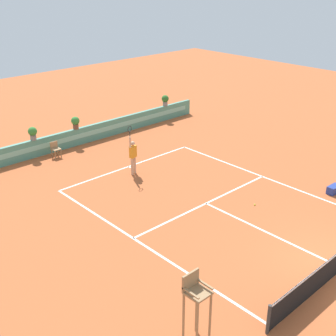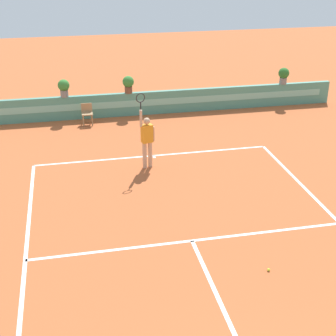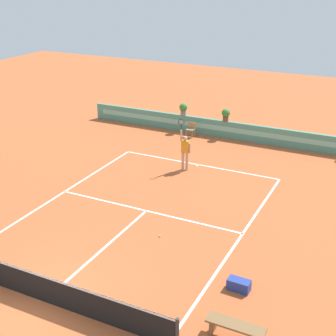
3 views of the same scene
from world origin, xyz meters
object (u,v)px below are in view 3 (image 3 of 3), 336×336
at_px(tennis_player, 185,150).
at_px(tennis_ball_near_baseline, 160,236).
at_px(gear_bag, 239,285).
at_px(ball_kid_chair, 191,129).
at_px(potted_plant_left, 183,108).
at_px(bench_courtside, 236,328).
at_px(potted_plant_centre, 226,114).

distance_m(tennis_player, tennis_ball_near_baseline, 6.52).
bearing_deg(gear_bag, ball_kid_chair, 119.55).
bearing_deg(tennis_player, potted_plant_left, 115.33).
bearing_deg(bench_courtside, tennis_player, 121.01).
xyz_separation_m(ball_kid_chair, potted_plant_centre, (1.82, 0.73, 0.93)).
relative_size(gear_bag, tennis_player, 0.27).
bearing_deg(ball_kid_chair, tennis_ball_near_baseline, -72.13).
height_order(tennis_ball_near_baseline, potted_plant_centre, potted_plant_centre).
xyz_separation_m(bench_courtside, potted_plant_centre, (-5.89, 15.38, 1.04)).
bearing_deg(bench_courtside, potted_plant_left, 119.09).
xyz_separation_m(gear_bag, potted_plant_centre, (-5.29, 13.29, 1.23)).
distance_m(gear_bag, tennis_player, 9.62).
bearing_deg(potted_plant_left, tennis_ball_near_baseline, -69.46).
distance_m(ball_kid_chair, potted_plant_left, 1.45).
xyz_separation_m(tennis_player, potted_plant_left, (-2.55, 5.38, 0.36)).
xyz_separation_m(gear_bag, tennis_ball_near_baseline, (-3.63, 1.72, -0.15)).
bearing_deg(tennis_player, bench_courtside, -58.99).
distance_m(gear_bag, tennis_ball_near_baseline, 4.02).
bearing_deg(tennis_ball_near_baseline, potted_plant_centre, 98.20).
xyz_separation_m(tennis_ball_near_baseline, potted_plant_left, (-4.33, 11.56, 1.38)).
bearing_deg(ball_kid_chair, bench_courtside, -62.22).
height_order(tennis_player, potted_plant_left, tennis_player).
distance_m(ball_kid_chair, potted_plant_centre, 2.18).
distance_m(tennis_ball_near_baseline, potted_plant_centre, 11.76).
height_order(gear_bag, potted_plant_left, potted_plant_left).
height_order(gear_bag, tennis_player, tennis_player).
distance_m(bench_courtside, potted_plant_left, 17.63).
bearing_deg(ball_kid_chair, potted_plant_left, 138.97).
xyz_separation_m(gear_bag, tennis_player, (-5.41, 7.91, 0.87)).
bearing_deg(potted_plant_centre, gear_bag, -68.28).
bearing_deg(tennis_ball_near_baseline, gear_bag, -25.43).
distance_m(ball_kid_chair, bench_courtside, 16.55).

